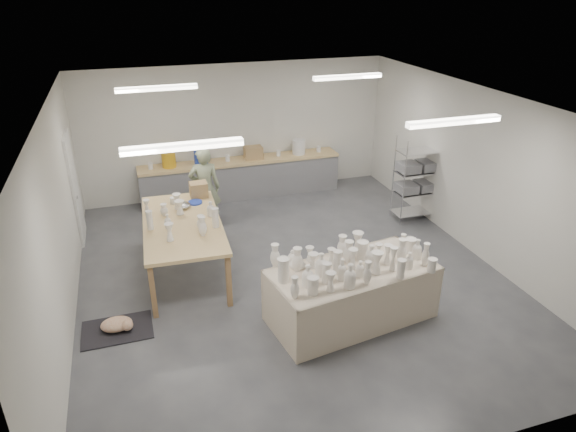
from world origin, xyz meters
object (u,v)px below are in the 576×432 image
object	(u,v)px
red_stool	(205,210)
work_table	(184,221)
potter	(205,188)
drying_table	(351,291)

from	to	relation	value
red_stool	work_table	bearing A→B (deg)	-108.32
work_table	potter	bearing A→B (deg)	71.56
red_stool	potter	bearing A→B (deg)	-90.00
drying_table	work_table	size ratio (longest dim) A/B	0.98
drying_table	red_stool	xyz separation A→B (m)	(-1.51, 4.05, -0.22)
work_table	potter	distance (m)	1.70
red_stool	drying_table	bearing A→B (deg)	-69.49
drying_table	red_stool	world-z (taller)	drying_table
work_table	red_stool	xyz separation A→B (m)	(0.61, 1.85, -0.68)
work_table	potter	xyz separation A→B (m)	(0.61, 1.58, -0.09)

